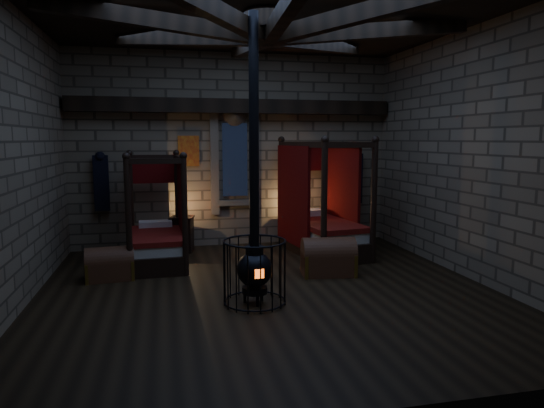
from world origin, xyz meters
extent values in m
cube|color=black|center=(0.00, 0.00, 0.00)|extent=(7.00, 7.00, 0.01)
cube|color=#847054|center=(0.00, 3.50, 2.10)|extent=(7.00, 0.02, 4.20)
cube|color=#847054|center=(0.00, -3.50, 2.10)|extent=(7.00, 0.02, 4.20)
cube|color=#847054|center=(-3.50, 0.00, 2.10)|extent=(0.02, 7.00, 4.20)
cube|color=#847054|center=(3.50, 0.00, 2.10)|extent=(0.02, 7.00, 4.20)
cube|color=black|center=(0.00, 0.00, 4.20)|extent=(7.00, 7.00, 0.01)
cube|color=black|center=(0.00, 3.32, 3.05)|extent=(6.86, 0.35, 0.30)
cylinder|color=black|center=(0.00, 0.00, 4.05)|extent=(0.70, 0.70, 0.25)
cube|color=black|center=(0.00, 3.45, 1.90)|extent=(0.55, 0.04, 1.60)
cube|color=#990F0D|center=(-1.00, 3.46, 2.10)|extent=(0.45, 0.03, 0.65)
cube|color=black|center=(-2.80, 3.34, 1.45)|extent=(0.30, 0.10, 1.15)
cube|color=black|center=(2.80, 3.34, 1.45)|extent=(0.30, 0.10, 1.15)
cube|color=black|center=(-1.70, 2.07, 0.17)|extent=(1.07, 1.96, 0.33)
cube|color=beige|center=(-1.70, 2.07, 0.43)|extent=(0.96, 1.81, 0.20)
cube|color=maroon|center=(-1.70, 2.07, 0.56)|extent=(1.01, 1.85, 0.09)
cube|color=beige|center=(-1.73, 2.77, 0.65)|extent=(0.66, 0.35, 0.13)
cube|color=#590807|center=(-1.74, 3.02, 1.71)|extent=(1.02, 0.08, 0.51)
cylinder|color=black|center=(-2.13, 1.13, 1.02)|extent=(0.10, 0.10, 2.04)
cylinder|color=black|center=(-2.20, 2.98, 1.02)|extent=(0.10, 0.10, 2.04)
cylinder|color=black|center=(-1.21, 1.16, 1.02)|extent=(0.10, 0.10, 2.04)
cylinder|color=black|center=(-1.28, 3.01, 1.02)|extent=(0.10, 0.10, 2.04)
cube|color=#590807|center=(-2.20, 2.33, 1.06)|extent=(0.11, 1.39, 1.80)
cube|color=#590807|center=(-1.22, 2.37, 1.06)|extent=(0.11, 1.39, 1.80)
cube|color=black|center=(1.65, 2.22, 0.19)|extent=(1.42, 2.31, 0.38)
cube|color=beige|center=(1.65, 2.22, 0.48)|extent=(1.28, 2.13, 0.23)
cube|color=maroon|center=(1.65, 2.22, 0.63)|extent=(1.34, 2.18, 0.10)
cube|color=beige|center=(1.54, 3.01, 0.73)|extent=(0.78, 0.47, 0.15)
cube|color=#590807|center=(1.50, 3.29, 1.93)|extent=(1.14, 0.21, 0.57)
cylinder|color=black|center=(1.28, 1.11, 1.15)|extent=(0.11, 0.11, 2.30)
cylinder|color=black|center=(0.99, 3.18, 1.15)|extent=(0.11, 0.11, 2.30)
cylinder|color=black|center=(2.31, 1.26, 1.15)|extent=(0.11, 0.11, 2.30)
cylinder|color=black|center=(2.02, 3.33, 1.15)|extent=(0.11, 0.11, 2.30)
cube|color=#590807|center=(1.06, 2.45, 1.20)|extent=(0.28, 1.56, 2.04)
cube|color=#590807|center=(2.15, 2.61, 1.20)|extent=(0.28, 1.56, 2.04)
cube|color=#552E1B|center=(-2.47, 1.20, 0.16)|extent=(0.82, 0.55, 0.32)
cylinder|color=#552E1B|center=(-2.47, 1.20, 0.32)|extent=(0.82, 0.55, 0.48)
cube|color=#AF9436|center=(-2.83, 1.17, 0.16)|extent=(0.10, 0.50, 0.34)
cube|color=#AF9436|center=(-2.11, 1.24, 0.16)|extent=(0.10, 0.50, 0.34)
cube|color=#552E1B|center=(1.23, 0.69, 0.19)|extent=(0.98, 0.68, 0.38)
cylinder|color=#552E1B|center=(1.23, 0.69, 0.38)|extent=(0.98, 0.68, 0.56)
cube|color=#AF9436|center=(0.81, 0.74, 0.19)|extent=(0.13, 0.58, 0.40)
cube|color=#AF9436|center=(1.65, 0.63, 0.19)|extent=(0.13, 0.58, 0.40)
cube|color=black|center=(-1.19, 3.01, 0.35)|extent=(0.51, 0.49, 0.71)
cube|color=black|center=(-1.19, 3.01, 0.73)|extent=(0.56, 0.54, 0.04)
cylinder|color=#AF9436|center=(-1.19, 3.01, 0.83)|extent=(0.10, 0.10, 0.16)
cube|color=black|center=(1.17, 3.13, 0.33)|extent=(0.41, 0.39, 0.66)
cube|color=black|center=(1.17, 3.13, 0.67)|extent=(0.45, 0.43, 0.04)
cube|color=#552E1B|center=(1.17, 3.13, 0.73)|extent=(0.17, 0.13, 0.05)
cylinder|color=black|center=(-0.30, -0.51, 0.20)|extent=(0.37, 0.37, 0.09)
sphere|color=black|center=(-0.30, -0.51, 0.50)|extent=(0.51, 0.51, 0.51)
cylinder|color=black|center=(-0.30, -0.51, 0.78)|extent=(0.26, 0.26, 0.13)
cube|color=#FF5914|center=(-0.28, -0.76, 0.50)|extent=(0.13, 0.03, 0.13)
cylinder|color=black|center=(-0.30, -0.51, 2.44)|extent=(0.14, 0.14, 3.22)
torus|color=black|center=(-0.30, -0.51, 0.04)|extent=(0.91, 0.91, 0.03)
torus|color=black|center=(-0.30, -0.51, 0.92)|extent=(0.91, 0.91, 0.03)
camera|label=1|loc=(-1.53, -7.15, 2.35)|focal=32.00mm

